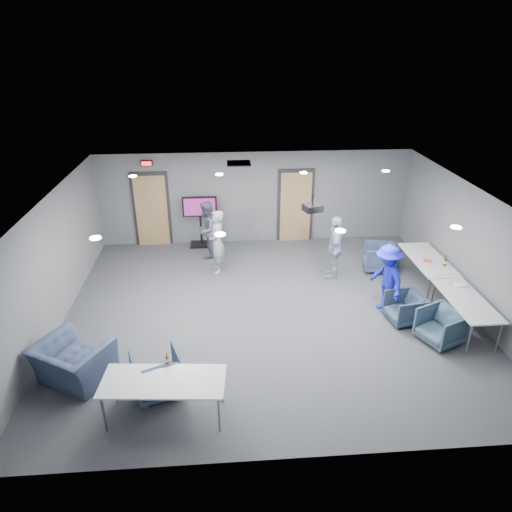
{
  "coord_description": "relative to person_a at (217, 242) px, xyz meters",
  "views": [
    {
      "loc": [
        -0.94,
        -8.69,
        5.6
      ],
      "look_at": [
        -0.24,
        0.41,
        1.2
      ],
      "focal_mm": 32.0,
      "sensor_mm": 36.0,
      "label": 1
    }
  ],
  "objects": [
    {
      "name": "wall_front",
      "position": [
        1.12,
        -6.05,
        0.51
      ],
      "size": [
        9.0,
        0.02,
        2.7
      ],
      "primitive_type": "cube",
      "color": "slate",
      "rests_on": "floor"
    },
    {
      "name": "table_front_left",
      "position": [
        -0.84,
        -5.05,
        -0.15
      ],
      "size": [
        2.0,
        0.97,
        0.73
      ],
      "rotation": [
        0.0,
        0.0,
        -0.08
      ],
      "color": "silver",
      "rests_on": "floor"
    },
    {
      "name": "bottle_right",
      "position": [
        5.34,
        -1.54,
        -0.01
      ],
      "size": [
        0.07,
        0.07,
        0.27
      ],
      "color": "#4F320D",
      "rests_on": "table_right_a"
    },
    {
      "name": "wall_back",
      "position": [
        1.12,
        1.95,
        0.51
      ],
      "size": [
        9.0,
        0.02,
        2.7
      ],
      "primitive_type": "cube",
      "color": "slate",
      "rests_on": "floor"
    },
    {
      "name": "person_d",
      "position": [
        3.72,
        -2.18,
        -0.04
      ],
      "size": [
        0.83,
        1.14,
        1.59
      ],
      "primitive_type": "imported",
      "rotation": [
        0.0,
        0.0,
        -1.32
      ],
      "color": "#1C25BA",
      "rests_on": "floor"
    },
    {
      "name": "bottle_front",
      "position": [
        -0.81,
        -4.65,
        -0.03
      ],
      "size": [
        0.06,
        0.06,
        0.23
      ],
      "color": "#4F320D",
      "rests_on": "table_front_left"
    },
    {
      "name": "chair_right_a",
      "position": [
        4.24,
        -0.23,
        -0.48
      ],
      "size": [
        0.93,
        0.92,
        0.72
      ],
      "primitive_type": "imported",
      "rotation": [
        0.0,
        0.0,
        -1.79
      ],
      "color": "#3A4B65",
      "rests_on": "floor"
    },
    {
      "name": "wall_left",
      "position": [
        -3.38,
        -2.05,
        0.51
      ],
      "size": [
        0.02,
        8.0,
        2.7
      ],
      "primitive_type": "cube",
      "color": "slate",
      "rests_on": "floor"
    },
    {
      "name": "chair_front_b",
      "position": [
        -2.55,
        -4.05,
        -0.45
      ],
      "size": [
        1.56,
        1.51,
        0.78
      ],
      "primitive_type": "imported",
      "rotation": [
        0.0,
        0.0,
        2.62
      ],
      "color": "#3A4865",
      "rests_on": "floor"
    },
    {
      "name": "chair_front_a",
      "position": [
        -1.04,
        -4.45,
        -0.47
      ],
      "size": [
        1.02,
        1.04,
        0.75
      ],
      "primitive_type": "imported",
      "rotation": [
        0.0,
        0.0,
        3.47
      ],
      "color": "#394963",
      "rests_on": "floor"
    },
    {
      "name": "chair_right_c",
      "position": [
        4.47,
        -3.42,
        -0.49
      ],
      "size": [
        1.02,
        1.01,
        0.71
      ],
      "primitive_type": "imported",
      "rotation": [
        0.0,
        0.0,
        -1.15
      ],
      "color": "#384E61",
      "rests_on": "floor"
    },
    {
      "name": "table_right_b",
      "position": [
        5.12,
        -3.06,
        -0.16
      ],
      "size": [
        0.75,
        1.8,
        0.73
      ],
      "rotation": [
        0.0,
        0.0,
        1.57
      ],
      "color": "silver",
      "rests_on": "floor"
    },
    {
      "name": "table_right_a",
      "position": [
        5.12,
        -1.16,
        -0.15
      ],
      "size": [
        0.81,
        1.95,
        0.73
      ],
      "rotation": [
        0.0,
        0.0,
        1.57
      ],
      "color": "silver",
      "rests_on": "floor"
    },
    {
      "name": "exit_sign",
      "position": [
        -1.88,
        1.88,
        1.61
      ],
      "size": [
        0.32,
        0.08,
        0.16
      ],
      "color": "black",
      "rests_on": "wall_back"
    },
    {
      "name": "tv_stand",
      "position": [
        -0.48,
        1.69,
        0.01
      ],
      "size": [
        0.98,
        0.47,
        1.51
      ],
      "color": "black",
      "rests_on": "floor"
    },
    {
      "name": "chair_right_b",
      "position": [
        4.02,
        -2.66,
        -0.51
      ],
      "size": [
        0.81,
        0.79,
        0.65
      ],
      "primitive_type": "imported",
      "rotation": [
        0.0,
        0.0,
        -1.43
      ],
      "color": "#324157",
      "rests_on": "floor"
    },
    {
      "name": "floor",
      "position": [
        1.12,
        -2.05,
        -0.84
      ],
      "size": [
        9.0,
        9.0,
        0.0
      ],
      "primitive_type": "plane",
      "color": "#313438",
      "rests_on": "ground"
    },
    {
      "name": "wall_right",
      "position": [
        5.62,
        -2.05,
        0.51
      ],
      "size": [
        0.02,
        8.0,
        2.7
      ],
      "primitive_type": "cube",
      "color": "slate",
      "rests_on": "floor"
    },
    {
      "name": "downlights",
      "position": [
        1.12,
        -2.05,
        1.84
      ],
      "size": [
        6.18,
        3.78,
        0.02
      ],
      "color": "white",
      "rests_on": "ceiling"
    },
    {
      "name": "door_right",
      "position": [
        2.32,
        1.9,
        0.23
      ],
      "size": [
        1.06,
        0.17,
        2.24
      ],
      "color": "black",
      "rests_on": "wall_back"
    },
    {
      "name": "projector",
      "position": [
        2.04,
        -1.92,
        1.56
      ],
      "size": [
        0.43,
        0.4,
        0.36
      ],
      "rotation": [
        0.0,
        0.0,
        0.3
      ],
      "color": "black",
      "rests_on": "ceiling"
    },
    {
      "name": "wrapper",
      "position": [
        5.26,
        -2.52,
        -0.09
      ],
      "size": [
        0.24,
        0.19,
        0.05
      ],
      "primitive_type": "cube",
      "rotation": [
        0.0,
        0.0,
        -0.2
      ],
      "color": "white",
      "rests_on": "table_right_b"
    },
    {
      "name": "person_b",
      "position": [
        -0.29,
        0.92,
        -0.03
      ],
      "size": [
        0.88,
        0.97,
        1.61
      ],
      "primitive_type": "imported",
      "rotation": [
        0.0,
        0.0,
        -2.0
      ],
      "color": "#555966",
      "rests_on": "floor"
    },
    {
      "name": "snack_box",
      "position": [
        5.04,
        -1.29,
        -0.09
      ],
      "size": [
        0.23,
        0.19,
        0.04
      ],
      "primitive_type": "cube",
      "rotation": [
        0.0,
        0.0,
        -0.31
      ],
      "color": "#C95E32",
      "rests_on": "table_right_a"
    },
    {
      "name": "door_left",
      "position": [
        -1.88,
        1.9,
        0.23
      ],
      "size": [
        1.06,
        0.17,
        2.24
      ],
      "color": "black",
      "rests_on": "wall_back"
    },
    {
      "name": "ceiling",
      "position": [
        1.12,
        -2.05,
        1.86
      ],
      "size": [
        9.0,
        9.0,
        0.0
      ],
      "primitive_type": "plane",
      "rotation": [
        3.14,
        0.0,
        0.0
      ],
      "color": "silver",
      "rests_on": "wall_back"
    },
    {
      "name": "hvac_diffuser",
      "position": [
        0.62,
        0.75,
        1.84
      ],
      "size": [
        0.6,
        0.6,
        0.03
      ],
      "primitive_type": "cube",
      "color": "black",
      "rests_on": "ceiling"
    },
    {
      "name": "person_c",
      "position": [
        2.95,
        -0.52,
        -0.02
      ],
      "size": [
        0.61,
        1.03,
        1.65
      ],
      "primitive_type": "imported",
      "rotation": [
        0.0,
        0.0,
        -1.8
      ],
      "color": "#9CABC9",
      "rests_on": "floor"
    },
    {
      "name": "person_a",
      "position": [
        0.0,
        0.0,
        0.0
      ],
      "size": [
        0.41,
        0.62,
        1.68
      ],
      "primitive_type": "imported",
      "rotation": [
        0.0,
        0.0,
        -1.56
      ],
      "color": "#989B99",
      "rests_on": "floor"
    }
  ]
}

